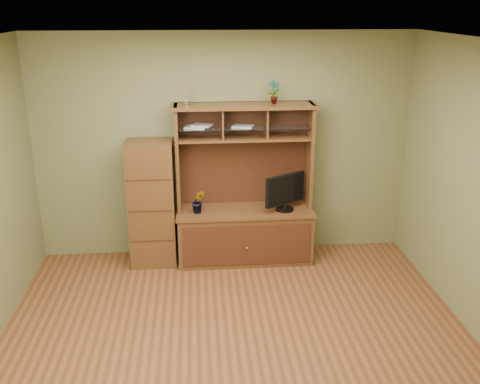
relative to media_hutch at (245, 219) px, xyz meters
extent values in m
cube|color=#583019|center=(-0.23, -1.73, -0.53)|extent=(4.50, 4.00, 0.02)
cube|color=white|center=(-0.23, -1.73, 2.19)|extent=(4.50, 4.00, 0.02)
cube|color=olive|center=(-0.23, 0.28, 0.83)|extent=(4.50, 0.02, 2.70)
cube|color=olive|center=(-0.23, -3.74, 0.83)|extent=(4.50, 0.02, 2.70)
cube|color=#432713|center=(0.00, -0.02, -0.21)|extent=(1.60, 0.55, 0.62)
cube|color=#331B0E|center=(0.00, -0.30, -0.21)|extent=(1.50, 0.01, 0.50)
sphere|color=silver|center=(0.00, -0.32, -0.24)|extent=(0.02, 0.02, 0.02)
cube|color=#432713|center=(0.00, -0.02, 0.11)|extent=(1.64, 0.59, 0.03)
cube|color=#432713|center=(-0.78, 0.08, 0.75)|extent=(0.04, 0.35, 1.25)
cube|color=#432713|center=(0.78, 0.08, 0.75)|extent=(0.04, 0.35, 1.25)
cube|color=#331B0E|center=(0.00, 0.24, 0.75)|extent=(1.52, 0.02, 1.25)
cube|color=#432713|center=(0.00, 0.08, 1.36)|extent=(1.66, 0.40, 0.04)
cube|color=#432713|center=(0.00, 0.08, 0.98)|extent=(1.52, 0.32, 0.02)
cube|color=#432713|center=(-0.25, 0.08, 1.16)|extent=(0.02, 0.31, 0.35)
cube|color=#432713|center=(0.25, 0.08, 1.16)|extent=(0.02, 0.31, 0.35)
cube|color=silver|center=(0.00, 0.07, 1.11)|extent=(1.50, 0.27, 0.01)
cylinder|color=black|center=(0.47, -0.08, 0.14)|extent=(0.22, 0.22, 0.02)
cylinder|color=black|center=(0.47, -0.08, 0.18)|extent=(0.04, 0.04, 0.07)
cube|color=black|center=(0.47, -0.08, 0.39)|extent=(0.50, 0.33, 0.36)
imported|color=#20501B|center=(-0.55, -0.08, 0.27)|extent=(0.16, 0.13, 0.29)
imported|color=#376C25|center=(0.34, 0.08, 1.51)|extent=(0.16, 0.13, 0.27)
cylinder|color=silver|center=(-0.66, 0.08, 1.43)|extent=(0.05, 0.05, 0.10)
cylinder|color=olive|center=(-0.66, 0.08, 1.56)|extent=(0.03, 0.03, 0.17)
cube|color=#A5A5A9|center=(-0.56, 0.08, 1.12)|extent=(0.28, 0.24, 0.02)
cube|color=#A5A5A9|center=(-0.49, 0.08, 1.14)|extent=(0.27, 0.24, 0.02)
cube|color=#A5A5A9|center=(-0.02, 0.08, 1.12)|extent=(0.27, 0.24, 0.02)
cube|color=#432713|center=(-1.10, 0.01, 0.23)|extent=(0.53, 0.48, 1.50)
cube|color=#331B0E|center=(-1.10, -0.23, -0.15)|extent=(0.49, 0.01, 0.02)
cube|color=#331B0E|center=(-1.10, -0.23, 0.23)|extent=(0.49, 0.01, 0.01)
cube|color=#331B0E|center=(-1.10, -0.23, 0.60)|extent=(0.49, 0.01, 0.02)
camera|label=1|loc=(-0.55, -5.96, 2.48)|focal=40.00mm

